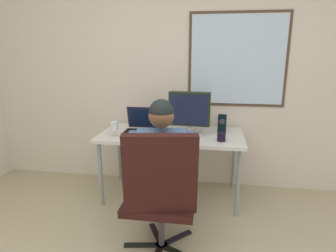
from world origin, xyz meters
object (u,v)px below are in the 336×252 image
(crt_monitor, at_px, (189,111))
(desk_speaker, at_px, (222,123))
(office_chair, at_px, (161,190))
(wine_glass, at_px, (114,127))
(person_seated, at_px, (162,167))
(coffee_mug, at_px, (221,137))
(desk, at_px, (171,138))
(laptop, at_px, (142,125))

(crt_monitor, relative_size, desk_speaker, 2.40)
(office_chair, distance_m, crt_monitor, 1.06)
(crt_monitor, height_order, wine_glass, crt_monitor)
(person_seated, xyz_separation_m, coffee_mug, (0.49, 0.52, 0.13))
(desk, bearing_deg, person_seated, -88.07)
(coffee_mug, bearing_deg, laptop, 165.71)
(desk, height_order, office_chair, office_chair)
(office_chair, distance_m, person_seated, 0.29)
(desk, bearing_deg, crt_monitor, -3.38)
(desk, bearing_deg, office_chair, -86.28)
(person_seated, relative_size, desk_speaker, 6.62)
(coffee_mug, bearing_deg, office_chair, -119.18)
(crt_monitor, height_order, coffee_mug, crt_monitor)
(desk_speaker, bearing_deg, office_chair, -111.88)
(desk, xyz_separation_m, person_seated, (0.02, -0.71, -0.03))
(wine_glass, height_order, desk_speaker, desk_speaker)
(wine_glass, height_order, coffee_mug, wine_glass)
(desk, distance_m, wine_glass, 0.61)
(crt_monitor, distance_m, laptop, 0.54)
(crt_monitor, distance_m, desk_speaker, 0.41)
(crt_monitor, distance_m, wine_glass, 0.78)
(office_chair, height_order, crt_monitor, crt_monitor)
(office_chair, relative_size, crt_monitor, 2.34)
(person_seated, height_order, laptop, person_seated)
(wine_glass, bearing_deg, coffee_mug, 0.54)
(person_seated, distance_m, coffee_mug, 0.72)
(person_seated, height_order, desk_speaker, person_seated)
(desk_speaker, bearing_deg, coffee_mug, -92.15)
(office_chair, relative_size, coffee_mug, 12.60)
(laptop, bearing_deg, office_chair, -69.13)
(crt_monitor, xyz_separation_m, desk_speaker, (0.34, 0.17, -0.15))
(desk, relative_size, wine_glass, 9.67)
(office_chair, relative_size, laptop, 2.87)
(person_seated, distance_m, crt_monitor, 0.79)
(coffee_mug, bearing_deg, desk, 159.83)
(crt_monitor, height_order, laptop, crt_monitor)
(office_chair, xyz_separation_m, coffee_mug, (0.45, 0.80, 0.19))
(crt_monitor, height_order, desk_speaker, crt_monitor)
(crt_monitor, bearing_deg, desk_speaker, 26.44)
(desk, distance_m, laptop, 0.35)
(person_seated, bearing_deg, office_chair, -81.86)
(crt_monitor, xyz_separation_m, coffee_mug, (0.33, -0.18, -0.21))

